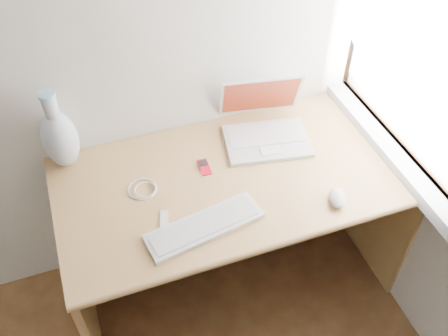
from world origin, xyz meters
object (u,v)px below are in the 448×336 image
object	(u,v)px
laptop	(263,126)
external_keyboard	(204,226)
vase	(60,137)
desk	(228,196)

from	to	relation	value
laptop	external_keyboard	xyz separation A→B (m)	(-0.40, -0.40, -0.04)
external_keyboard	vase	size ratio (longest dim) A/B	1.26
laptop	external_keyboard	distance (m)	0.57
vase	desk	bearing A→B (deg)	-18.30
desk	vase	bearing A→B (deg)	161.70
external_keyboard	desk	bearing A→B (deg)	46.18
desk	external_keyboard	bearing A→B (deg)	-124.51
external_keyboard	vase	xyz separation A→B (m)	(-0.43, 0.51, 0.14)
desk	external_keyboard	size ratio (longest dim) A/B	3.19
vase	laptop	bearing A→B (deg)	-7.79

